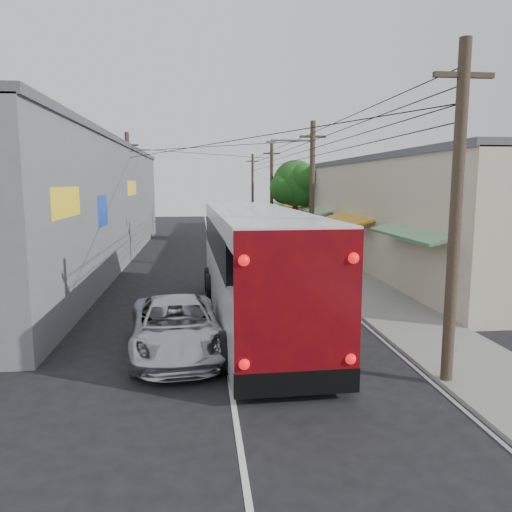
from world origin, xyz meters
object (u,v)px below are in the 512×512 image
(parked_car_mid, at_px, (269,245))
(pedestrian_near, at_px, (323,259))
(pedestrian_far, at_px, (309,247))
(parked_car_far, at_px, (265,234))
(jeepney, at_px, (176,327))
(parked_suv, at_px, (300,260))
(coach_bus, at_px, (255,264))

(parked_car_mid, bearing_deg, pedestrian_near, -85.06)
(pedestrian_far, bearing_deg, parked_car_far, -52.14)
(jeepney, bearing_deg, parked_car_mid, 69.01)
(parked_car_far, bearing_deg, parked_suv, -95.95)
(parked_suv, distance_m, pedestrian_near, 2.11)
(parked_car_far, bearing_deg, pedestrian_far, -89.00)
(jeepney, xyz_separation_m, pedestrian_far, (7.28, 15.54, 0.22))
(parked_car_far, bearing_deg, parked_car_mid, -101.51)
(pedestrian_near, xyz_separation_m, pedestrian_far, (0.48, 5.47, -0.07))
(parked_suv, xyz_separation_m, pedestrian_far, (1.28, 3.54, 0.27))
(jeepney, relative_size, pedestrian_far, 3.18)
(coach_bus, distance_m, pedestrian_near, 8.19)
(coach_bus, distance_m, pedestrian_far, 13.32)
(parked_car_mid, distance_m, pedestrian_far, 4.10)
(coach_bus, relative_size, parked_car_far, 3.13)
(coach_bus, bearing_deg, pedestrian_near, 57.24)
(coach_bus, xyz_separation_m, pedestrian_far, (4.68, 12.43, -1.04))
(jeepney, distance_m, pedestrian_near, 12.16)
(parked_car_far, xyz_separation_m, pedestrian_far, (1.31, -10.56, 0.26))
(parked_car_far, bearing_deg, coach_bus, -104.42)
(jeepney, xyz_separation_m, parked_suv, (6.00, 12.00, -0.05))
(jeepney, height_order, parked_car_far, jeepney)
(jeepney, bearing_deg, pedestrian_near, 50.50)
(jeepney, bearing_deg, pedestrian_far, 59.41)
(parked_car_mid, xyz_separation_m, pedestrian_far, (1.97, -3.58, 0.30))
(parked_suv, xyz_separation_m, pedestrian_near, (0.80, -1.93, 0.34))
(coach_bus, height_order, parked_car_far, coach_bus)
(pedestrian_near, relative_size, pedestrian_far, 1.08)
(coach_bus, xyz_separation_m, parked_car_far, (3.38, 22.99, -1.31))
(pedestrian_near, bearing_deg, parked_car_far, -90.86)
(coach_bus, height_order, jeepney, coach_bus)
(pedestrian_far, bearing_deg, parked_suv, 100.90)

